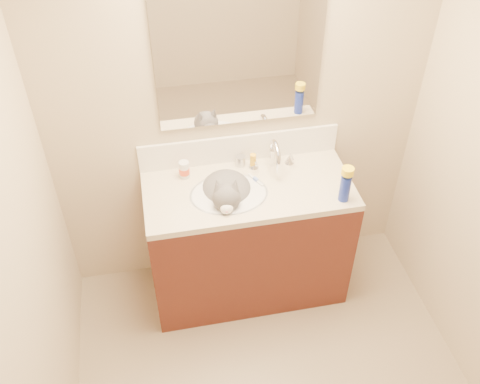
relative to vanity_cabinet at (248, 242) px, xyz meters
name	(u,v)px	position (x,y,z in m)	size (l,w,h in m)	color
room_shell	(307,228)	(0.00, -0.97, 1.08)	(2.24, 2.54, 2.52)	#BCA98C
vanity_cabinet	(248,242)	(0.00, 0.00, 0.00)	(1.20, 0.55, 0.82)	#4A1C13
counter_slab	(249,190)	(0.00, 0.00, 0.43)	(1.20, 0.55, 0.04)	beige
basin	(229,203)	(-0.12, -0.03, 0.38)	(0.45, 0.36, 0.14)	silver
faucet	(274,158)	(0.18, 0.14, 0.54)	(0.28, 0.20, 0.21)	silver
cat	(227,194)	(-0.13, 0.00, 0.42)	(0.35, 0.44, 0.33)	#524F52
backsplash	(240,148)	(0.00, 0.26, 0.54)	(1.20, 0.02, 0.18)	white
mirror	(240,57)	(0.00, 0.26, 1.13)	(0.90, 0.02, 0.80)	white
pill_bottle	(184,170)	(-0.35, 0.17, 0.50)	(0.06, 0.06, 0.11)	silver
pill_label	(184,171)	(-0.35, 0.17, 0.50)	(0.06, 0.06, 0.04)	#E84A26
silver_jar	(240,161)	(-0.01, 0.21, 0.48)	(0.06, 0.06, 0.07)	#B7B7BC
amber_bottle	(253,161)	(0.06, 0.18, 0.50)	(0.04, 0.04, 0.09)	gold
toothbrush	(256,180)	(0.05, 0.06, 0.45)	(0.01, 0.13, 0.01)	silver
toothbrush_head	(256,179)	(0.05, 0.06, 0.46)	(0.02, 0.03, 0.02)	#6581D8
spray_can	(345,188)	(0.50, -0.20, 0.53)	(0.06, 0.06, 0.16)	#16289E
spray_cap	(348,171)	(0.50, -0.20, 0.65)	(0.07, 0.07, 0.04)	yellow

